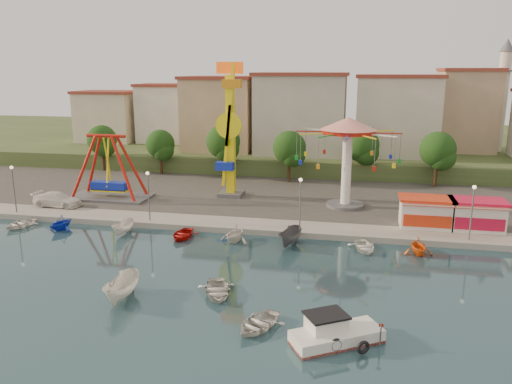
% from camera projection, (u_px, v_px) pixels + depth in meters
% --- Properties ---
extents(ground, '(200.00, 200.00, 0.00)m').
position_uv_depth(ground, '(180.00, 281.00, 39.31)').
color(ground, '#162F3D').
rests_on(ground, ground).
extents(quay_deck, '(200.00, 100.00, 0.60)m').
position_uv_depth(quay_deck, '(288.00, 153.00, 98.25)').
color(quay_deck, '#9E998E').
rests_on(quay_deck, ground).
extents(asphalt_pad, '(90.00, 28.00, 0.01)m').
position_uv_depth(asphalt_pad, '(255.00, 188.00, 67.72)').
color(asphalt_pad, '#4C4944').
rests_on(asphalt_pad, quay_deck).
extents(hill_terrace, '(200.00, 60.00, 3.00)m').
position_uv_depth(hill_terrace, '(291.00, 143.00, 102.73)').
color(hill_terrace, '#384C26').
rests_on(hill_terrace, ground).
extents(pirate_ship_ride, '(10.00, 5.00, 8.00)m').
position_uv_depth(pirate_ship_ride, '(108.00, 168.00, 61.27)').
color(pirate_ship_ride, '#59595E').
rests_on(pirate_ship_ride, quay_deck).
extents(kamikaze_tower, '(3.21, 3.10, 16.50)m').
position_uv_depth(kamikaze_tower, '(230.00, 133.00, 61.17)').
color(kamikaze_tower, '#59595E').
rests_on(kamikaze_tower, quay_deck).
extents(wave_swinger, '(11.60, 11.60, 10.40)m').
position_uv_depth(wave_swinger, '(348.00, 142.00, 56.56)').
color(wave_swinger, '#59595E').
rests_on(wave_swinger, quay_deck).
extents(booth_left, '(5.40, 3.78, 3.08)m').
position_uv_depth(booth_left, '(426.00, 212.00, 50.56)').
color(booth_left, white).
rests_on(booth_left, quay_deck).
extents(booth_mid, '(5.40, 3.78, 3.08)m').
position_uv_depth(booth_mid, '(477.00, 214.00, 49.62)').
color(booth_mid, white).
rests_on(booth_mid, quay_deck).
extents(lamp_post_0, '(0.14, 0.14, 5.00)m').
position_uv_depth(lamp_post_0, '(14.00, 190.00, 55.56)').
color(lamp_post_0, '#59595E').
rests_on(lamp_post_0, quay_deck).
extents(lamp_post_1, '(0.14, 0.14, 5.00)m').
position_uv_depth(lamp_post_1, '(149.00, 197.00, 52.48)').
color(lamp_post_1, '#59595E').
rests_on(lamp_post_1, quay_deck).
extents(lamp_post_2, '(0.14, 0.14, 5.00)m').
position_uv_depth(lamp_post_2, '(300.00, 205.00, 49.40)').
color(lamp_post_2, '#59595E').
rests_on(lamp_post_2, quay_deck).
extents(lamp_post_3, '(0.14, 0.14, 5.00)m').
position_uv_depth(lamp_post_3, '(472.00, 214.00, 46.33)').
color(lamp_post_3, '#59595E').
rests_on(lamp_post_3, quay_deck).
extents(tree_0, '(4.60, 4.60, 7.19)m').
position_uv_depth(tree_0, '(102.00, 140.00, 78.20)').
color(tree_0, '#382314').
rests_on(tree_0, quay_deck).
extents(tree_1, '(4.35, 4.35, 6.80)m').
position_uv_depth(tree_1, '(160.00, 144.00, 75.64)').
color(tree_1, '#382314').
rests_on(tree_1, quay_deck).
extents(tree_2, '(5.02, 5.02, 7.85)m').
position_uv_depth(tree_2, '(223.00, 142.00, 73.14)').
color(tree_2, '#382314').
rests_on(tree_2, quay_deck).
extents(tree_3, '(4.68, 4.68, 7.32)m').
position_uv_depth(tree_3, '(289.00, 148.00, 69.92)').
color(tree_3, '#382314').
rests_on(tree_3, quay_deck).
extents(tree_4, '(4.86, 4.86, 7.60)m').
position_uv_depth(tree_4, '(362.00, 145.00, 70.80)').
color(tree_4, '#382314').
rests_on(tree_4, quay_deck).
extents(tree_5, '(4.83, 4.83, 7.54)m').
position_uv_depth(tree_5, '(438.00, 150.00, 67.16)').
color(tree_5, '#382314').
rests_on(tree_5, quay_deck).
extents(building_0, '(9.26, 9.53, 11.87)m').
position_uv_depth(building_0, '(87.00, 112.00, 87.45)').
color(building_0, beige).
rests_on(building_0, hill_terrace).
extents(building_1, '(12.33, 9.01, 8.63)m').
position_uv_depth(building_1, '(164.00, 120.00, 90.58)').
color(building_1, silver).
rests_on(building_1, hill_terrace).
extents(building_2, '(11.95, 9.28, 11.23)m').
position_uv_depth(building_2, '(235.00, 114.00, 88.29)').
color(building_2, tan).
rests_on(building_2, hill_terrace).
extents(building_3, '(12.59, 10.50, 9.20)m').
position_uv_depth(building_3, '(311.00, 123.00, 82.87)').
color(building_3, beige).
rests_on(building_3, hill_terrace).
extents(building_4, '(10.75, 9.23, 9.24)m').
position_uv_depth(building_4, '(393.00, 122.00, 83.52)').
color(building_4, beige).
rests_on(building_4, hill_terrace).
extents(building_5, '(12.77, 10.96, 11.21)m').
position_uv_depth(building_5, '(481.00, 119.00, 78.94)').
color(building_5, tan).
rests_on(building_5, hill_terrace).
extents(minaret, '(2.80, 2.80, 18.00)m').
position_uv_depth(minaret, '(502.00, 93.00, 80.79)').
color(minaret, silver).
rests_on(minaret, hill_terrace).
extents(cabin_motorboat, '(5.87, 4.72, 1.97)m').
position_uv_depth(cabin_motorboat, '(334.00, 335.00, 30.27)').
color(cabin_motorboat, white).
rests_on(cabin_motorboat, ground).
extents(rowboat_a, '(3.93, 4.64, 0.82)m').
position_uv_depth(rowboat_a, '(217.00, 290.00, 36.69)').
color(rowboat_a, silver).
rests_on(rowboat_a, ground).
extents(rowboat_b, '(3.97, 4.51, 0.78)m').
position_uv_depth(rowboat_b, '(258.00, 323.00, 31.94)').
color(rowboat_b, silver).
rests_on(rowboat_b, ground).
extents(skiff, '(1.84, 4.58, 1.75)m').
position_uv_depth(skiff, '(122.00, 288.00, 35.88)').
color(skiff, silver).
rests_on(skiff, ground).
extents(van, '(5.74, 2.46, 1.65)m').
position_uv_depth(van, '(58.00, 200.00, 58.26)').
color(van, white).
rests_on(van, quay_deck).
extents(moored_boat_0, '(3.35, 4.12, 0.75)m').
position_uv_depth(moored_boat_0, '(20.00, 224.00, 52.64)').
color(moored_boat_0, silver).
rests_on(moored_boat_0, ground).
extents(moored_boat_1, '(3.11, 3.43, 1.57)m').
position_uv_depth(moored_boat_1, '(61.00, 223.00, 51.62)').
color(moored_boat_1, '#1533BE').
rests_on(moored_boat_1, ground).
extents(moored_boat_2, '(1.54, 3.59, 1.36)m').
position_uv_depth(moored_boat_2, '(123.00, 228.00, 50.30)').
color(moored_boat_2, silver).
rests_on(moored_boat_2, ground).
extents(moored_boat_3, '(2.71, 3.71, 0.75)m').
position_uv_depth(moored_boat_3, '(182.00, 234.00, 49.17)').
color(moored_boat_3, '#AE110D').
rests_on(moored_boat_3, ground).
extents(moored_boat_4, '(3.51, 3.83, 1.71)m').
position_uv_depth(moored_boat_4, '(235.00, 233.00, 48.03)').
color(moored_boat_4, silver).
rests_on(moored_boat_4, ground).
extents(moored_boat_5, '(2.49, 4.49, 1.64)m').
position_uv_depth(moored_boat_5, '(290.00, 237.00, 47.00)').
color(moored_boat_5, '#525256').
rests_on(moored_boat_5, ground).
extents(moored_boat_6, '(3.40, 4.13, 0.74)m').
position_uv_depth(moored_boat_6, '(364.00, 247.00, 45.79)').
color(moored_boat_6, white).
rests_on(moored_boat_6, ground).
extents(moored_boat_7, '(3.03, 3.36, 1.56)m').
position_uv_depth(moored_boat_7, '(418.00, 246.00, 44.78)').
color(moored_boat_7, orange).
rests_on(moored_boat_7, ground).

